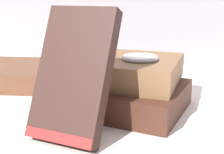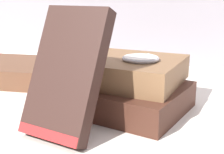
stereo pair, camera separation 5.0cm
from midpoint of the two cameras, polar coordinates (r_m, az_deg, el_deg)
name	(u,v)px [view 1 (the left image)]	position (r m, az deg, el deg)	size (l,w,h in m)	color
ground_plane	(123,113)	(0.47, -1.18, -6.69)	(3.00, 3.00, 0.00)	silver
book_flat_bottom	(114,95)	(0.49, -2.69, -3.30)	(0.20, 0.15, 0.04)	#422319
book_flat_top	(116,69)	(0.49, -2.27, 1.46)	(0.19, 0.16, 0.04)	brown
book_side_left	(11,74)	(0.66, -20.12, 0.53)	(0.26, 0.22, 0.04)	brown
book_leaning_front	(73,78)	(0.38, -10.96, -0.29)	(0.09, 0.09, 0.16)	#331E19
pocket_watch	(140,58)	(0.46, 2.06, 3.49)	(0.06, 0.06, 0.01)	silver
reading_glasses	(108,77)	(0.66, -3.00, 0.00)	(0.09, 0.05, 0.00)	#4C3828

